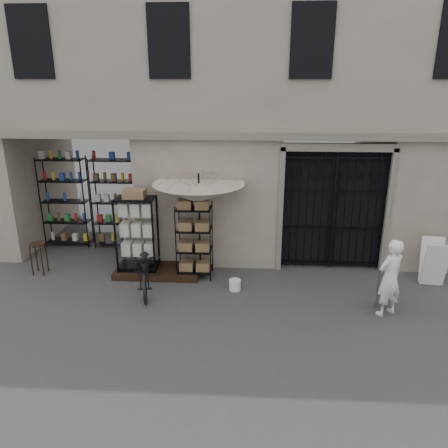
# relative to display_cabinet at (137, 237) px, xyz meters

# --- Properties ---
(ground) EXTENTS (80.00, 80.00, 0.00)m
(ground) POSITION_rel_display_cabinet_xyz_m (2.84, -1.52, -0.93)
(ground) COLOR black
(ground) RESTS_ON ground
(main_building) EXTENTS (14.00, 4.00, 9.00)m
(main_building) POSITION_rel_display_cabinet_xyz_m (2.84, 2.48, 3.57)
(main_building) COLOR gray
(main_building) RESTS_ON ground
(shop_recess) EXTENTS (3.00, 1.70, 3.00)m
(shop_recess) POSITION_rel_display_cabinet_xyz_m (-1.66, 1.28, 0.57)
(shop_recess) COLOR black
(shop_recess) RESTS_ON ground
(shop_shelving) EXTENTS (2.70, 0.50, 2.50)m
(shop_shelving) POSITION_rel_display_cabinet_xyz_m (-1.71, 1.78, 0.32)
(shop_shelving) COLOR black
(shop_shelving) RESTS_ON ground
(iron_gate) EXTENTS (2.50, 0.21, 3.00)m
(iron_gate) POSITION_rel_display_cabinet_xyz_m (4.59, 0.75, 0.57)
(iron_gate) COLOR black
(iron_gate) RESTS_ON ground
(step_platform) EXTENTS (2.00, 0.90, 0.15)m
(step_platform) POSITION_rel_display_cabinet_xyz_m (0.44, 0.03, -0.86)
(step_platform) COLOR black
(step_platform) RESTS_ON ground
(display_cabinet) EXTENTS (0.90, 0.60, 1.89)m
(display_cabinet) POSITION_rel_display_cabinet_xyz_m (0.00, 0.00, 0.00)
(display_cabinet) COLOR black
(display_cabinet) RESTS_ON step_platform
(wire_rack) EXTENTS (0.83, 0.62, 1.78)m
(wire_rack) POSITION_rel_display_cabinet_xyz_m (1.35, -0.02, -0.06)
(wire_rack) COLOR black
(wire_rack) RESTS_ON ground
(market_umbrella) EXTENTS (1.87, 1.90, 2.96)m
(market_umbrella) POSITION_rel_display_cabinet_xyz_m (1.46, 0.08, 1.19)
(market_umbrella) COLOR black
(market_umbrella) RESTS_ON ground
(white_bucket) EXTENTS (0.34, 0.34, 0.25)m
(white_bucket) POSITION_rel_display_cabinet_xyz_m (2.31, -0.70, -0.81)
(white_bucket) COLOR silver
(white_bucket) RESTS_ON ground
(bicycle) EXTENTS (0.86, 1.12, 1.91)m
(bicycle) POSITION_rel_display_cabinet_xyz_m (0.35, -0.77, -0.93)
(bicycle) COLOR black
(bicycle) RESTS_ON ground
(wooden_stool) EXTENTS (0.39, 0.39, 0.77)m
(wooden_stool) POSITION_rel_display_cabinet_xyz_m (-2.39, -0.10, -0.53)
(wooden_stool) COLOR black
(wooden_stool) RESTS_ON ground
(steel_bollard) EXTENTS (0.17, 0.17, 0.87)m
(steel_bollard) POSITION_rel_display_cabinet_xyz_m (5.30, -1.29, -0.50)
(steel_bollard) COLOR slate
(steel_bollard) RESTS_ON ground
(shopkeeper) EXTENTS (1.29, 1.66, 0.38)m
(shopkeeper) POSITION_rel_display_cabinet_xyz_m (5.36, -1.54, -0.93)
(shopkeeper) COLOR white
(shopkeeper) RESTS_ON ground
(easel_sign) EXTENTS (0.56, 0.63, 1.05)m
(easel_sign) POSITION_rel_display_cabinet_xyz_m (6.76, -0.17, -0.39)
(easel_sign) COLOR silver
(easel_sign) RESTS_ON ground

